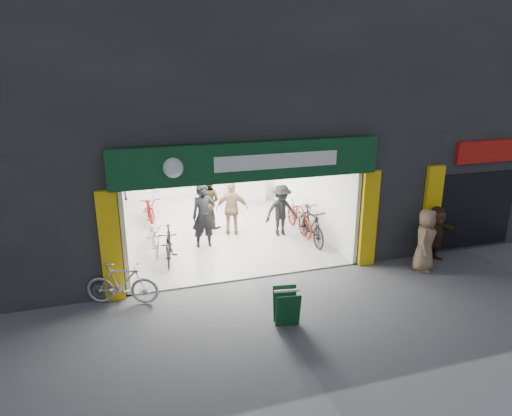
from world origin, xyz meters
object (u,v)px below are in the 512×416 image
parked_bike (122,284)px  bike_left_front (154,235)px  pedestrian_near (425,240)px  bike_right_front (311,225)px  sandwich_board (287,306)px

parked_bike → bike_left_front: bearing=0.7°
bike_left_front → pedestrian_near: pedestrian_near is taller
bike_left_front → pedestrian_near: (6.60, -3.43, 0.37)m
bike_left_front → parked_bike: bearing=-109.3°
bike_right_front → parked_bike: size_ratio=1.13×
bike_right_front → sandwich_board: size_ratio=2.40×
parked_bike → bike_right_front: bearing=-49.8°
bike_right_front → sandwich_board: 4.68m
bike_left_front → bike_right_front: 4.63m
bike_left_front → sandwich_board: (2.22, -4.85, -0.04)m
bike_left_front → pedestrian_near: size_ratio=1.07×
bike_left_front → bike_right_front: bearing=-10.6°
bike_right_front → sandwich_board: (-2.33, -4.05, -0.13)m
parked_bike → pedestrian_near: 7.61m
pedestrian_near → bike_right_front: bearing=83.5°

